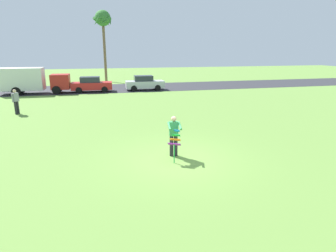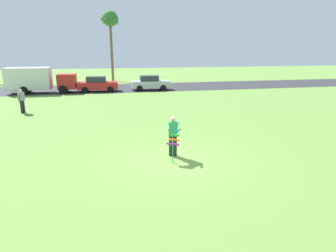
{
  "view_description": "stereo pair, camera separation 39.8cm",
  "coord_description": "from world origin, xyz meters",
  "px_view_note": "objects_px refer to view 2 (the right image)",
  "views": [
    {
      "loc": [
        -2.88,
        -10.48,
        4.38
      ],
      "look_at": [
        0.02,
        1.41,
        1.05
      ],
      "focal_mm": 30.15,
      "sensor_mm": 36.0,
      "label": 1
    },
    {
      "loc": [
        -2.49,
        -10.57,
        4.38
      ],
      "look_at": [
        0.02,
        1.41,
        1.05
      ],
      "focal_mm": 30.15,
      "sensor_mm": 36.0,
      "label": 2
    }
  ],
  "objects_px": {
    "parked_car_red": "(98,84)",
    "palm_tree_right_near": "(110,22)",
    "person_kite_flyer": "(173,135)",
    "parked_truck_red_cab": "(38,79)",
    "parked_car_silver": "(150,83)",
    "person_walker_near": "(22,100)",
    "kite_held": "(174,141)"
  },
  "relations": [
    {
      "from": "palm_tree_right_near",
      "to": "person_walker_near",
      "type": "xyz_separation_m",
      "value": [
        -6.73,
        -19.99,
        -7.08
      ]
    },
    {
      "from": "parked_truck_red_cab",
      "to": "parked_car_red",
      "type": "distance_m",
      "value": 5.99
    },
    {
      "from": "person_walker_near",
      "to": "parked_truck_red_cab",
      "type": "bearing_deg",
      "value": 96.02
    },
    {
      "from": "palm_tree_right_near",
      "to": "person_walker_near",
      "type": "distance_m",
      "value": 22.25
    },
    {
      "from": "kite_held",
      "to": "palm_tree_right_near",
      "type": "xyz_separation_m",
      "value": [
        -1.76,
        30.99,
        7.15
      ]
    },
    {
      "from": "parked_car_silver",
      "to": "parked_car_red",
      "type": "bearing_deg",
      "value": 180.0
    },
    {
      "from": "parked_truck_red_cab",
      "to": "person_kite_flyer",
      "type": "bearing_deg",
      "value": -64.61
    },
    {
      "from": "kite_held",
      "to": "parked_car_silver",
      "type": "height_order",
      "value": "parked_car_silver"
    },
    {
      "from": "kite_held",
      "to": "person_walker_near",
      "type": "height_order",
      "value": "person_walker_near"
    },
    {
      "from": "parked_car_red",
      "to": "parked_truck_red_cab",
      "type": "bearing_deg",
      "value": -179.99
    },
    {
      "from": "parked_truck_red_cab",
      "to": "palm_tree_right_near",
      "type": "height_order",
      "value": "palm_tree_right_near"
    },
    {
      "from": "parked_truck_red_cab",
      "to": "parked_car_silver",
      "type": "bearing_deg",
      "value": 0.0
    },
    {
      "from": "parked_car_silver",
      "to": "palm_tree_right_near",
      "type": "bearing_deg",
      "value": 111.05
    },
    {
      "from": "parked_car_silver",
      "to": "person_walker_near",
      "type": "xyz_separation_m",
      "value": [
        -10.61,
        -9.9,
        0.16
      ]
    },
    {
      "from": "person_kite_flyer",
      "to": "palm_tree_right_near",
      "type": "height_order",
      "value": "palm_tree_right_near"
    },
    {
      "from": "parked_car_silver",
      "to": "person_walker_near",
      "type": "bearing_deg",
      "value": -136.99
    },
    {
      "from": "parked_car_silver",
      "to": "person_walker_near",
      "type": "height_order",
      "value": "person_walker_near"
    },
    {
      "from": "kite_held",
      "to": "parked_truck_red_cab",
      "type": "xyz_separation_m",
      "value": [
        -9.54,
        20.91,
        0.55
      ]
    },
    {
      "from": "parked_car_silver",
      "to": "parked_truck_red_cab",
      "type": "bearing_deg",
      "value": -180.0
    },
    {
      "from": "palm_tree_right_near",
      "to": "parked_car_red",
      "type": "bearing_deg",
      "value": -100.23
    },
    {
      "from": "kite_held",
      "to": "person_walker_near",
      "type": "bearing_deg",
      "value": 127.66
    },
    {
      "from": "parked_car_red",
      "to": "parked_car_silver",
      "type": "relative_size",
      "value": 1.0
    },
    {
      "from": "person_kite_flyer",
      "to": "parked_car_red",
      "type": "distance_m",
      "value": 20.64
    },
    {
      "from": "parked_car_red",
      "to": "palm_tree_right_near",
      "type": "xyz_separation_m",
      "value": [
        1.82,
        10.09,
        7.24
      ]
    },
    {
      "from": "kite_held",
      "to": "person_walker_near",
      "type": "xyz_separation_m",
      "value": [
        -8.49,
        11.01,
        0.07
      ]
    },
    {
      "from": "palm_tree_right_near",
      "to": "parked_car_silver",
      "type": "bearing_deg",
      "value": -68.95
    },
    {
      "from": "parked_car_red",
      "to": "palm_tree_right_near",
      "type": "bearing_deg",
      "value": 79.77
    },
    {
      "from": "person_kite_flyer",
      "to": "parked_car_red",
      "type": "xyz_separation_m",
      "value": [
        -3.68,
        20.3,
        -0.18
      ]
    },
    {
      "from": "parked_truck_red_cab",
      "to": "parked_car_red",
      "type": "bearing_deg",
      "value": 0.01
    },
    {
      "from": "parked_car_silver",
      "to": "palm_tree_right_near",
      "type": "xyz_separation_m",
      "value": [
        -3.88,
        10.09,
        7.24
      ]
    },
    {
      "from": "parked_car_silver",
      "to": "person_kite_flyer",
      "type": "bearing_deg",
      "value": -95.68
    },
    {
      "from": "person_kite_flyer",
      "to": "parked_car_silver",
      "type": "height_order",
      "value": "person_kite_flyer"
    }
  ]
}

